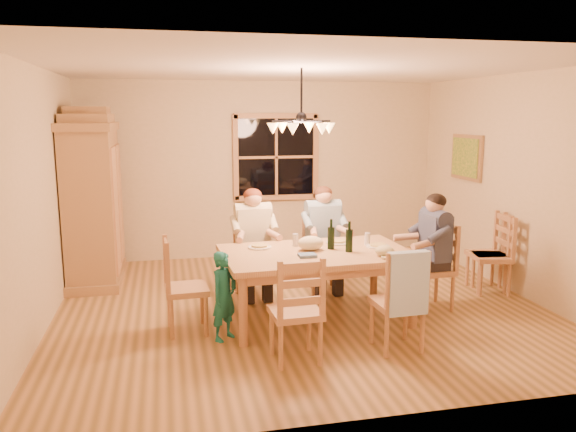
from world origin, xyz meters
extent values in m
plane|color=brown|center=(0.00, 0.00, 0.00)|extent=(5.50, 5.50, 0.00)
cube|color=white|center=(0.00, 0.00, 2.70)|extent=(5.50, 5.00, 0.02)
cube|color=#CABB8F|center=(0.00, 2.50, 1.35)|extent=(5.50, 0.02, 2.70)
cube|color=#CABB8F|center=(-2.75, 0.00, 1.35)|extent=(0.02, 5.00, 2.70)
cube|color=#CABB8F|center=(2.75, 0.00, 1.35)|extent=(0.02, 5.00, 2.70)
cube|color=black|center=(0.20, 2.48, 1.55)|extent=(1.20, 0.03, 1.20)
cube|color=#B1814E|center=(0.20, 2.46, 1.55)|extent=(1.30, 0.06, 1.30)
cube|color=#946540|center=(2.72, 1.20, 1.60)|extent=(0.04, 0.78, 0.64)
cube|color=#1E6B2D|center=(2.69, 1.20, 1.60)|extent=(0.02, 0.68, 0.54)
cylinder|color=black|center=(0.00, 0.00, 2.44)|extent=(0.02, 0.02, 0.53)
sphere|color=black|center=(0.00, 0.00, 2.17)|extent=(0.12, 0.12, 0.12)
cylinder|color=black|center=(0.16, 0.00, 2.13)|extent=(0.34, 0.02, 0.02)
cone|color=#FFB259|center=(0.32, 0.00, 2.05)|extent=(0.13, 0.13, 0.12)
cylinder|color=black|center=(0.08, 0.14, 2.13)|extent=(0.19, 0.31, 0.02)
cone|color=#FFB259|center=(0.16, 0.28, 2.05)|extent=(0.13, 0.13, 0.12)
cylinder|color=black|center=(-0.08, 0.14, 2.13)|extent=(0.19, 0.31, 0.02)
cone|color=#FFB259|center=(-0.16, 0.28, 2.05)|extent=(0.13, 0.13, 0.12)
cylinder|color=black|center=(-0.16, 0.00, 2.13)|extent=(0.34, 0.02, 0.02)
cone|color=#FFB259|center=(-0.32, 0.00, 2.05)|extent=(0.13, 0.13, 0.12)
cylinder|color=black|center=(-0.08, -0.14, 2.13)|extent=(0.19, 0.31, 0.02)
cone|color=#FFB259|center=(-0.16, -0.28, 2.05)|extent=(0.13, 0.13, 0.12)
cylinder|color=black|center=(0.08, -0.14, 2.13)|extent=(0.19, 0.31, 0.02)
cone|color=#FFB259|center=(0.16, -0.28, 2.05)|extent=(0.13, 0.13, 0.12)
cube|color=#946540|center=(-2.43, 1.58, 1.00)|extent=(0.60, 1.30, 2.00)
cube|color=#946540|center=(-2.43, 1.58, 2.05)|extent=(0.66, 1.40, 0.10)
cube|color=#946540|center=(-2.43, 1.58, 2.15)|extent=(0.58, 1.00, 0.12)
cube|color=#946540|center=(-2.43, 1.58, 2.25)|extent=(0.52, 0.55, 0.10)
cube|color=#B1814E|center=(-2.12, 1.25, 1.00)|extent=(0.03, 0.55, 1.60)
cube|color=#B1814E|center=(-2.12, 1.91, 1.00)|extent=(0.03, 0.55, 1.60)
cube|color=#946540|center=(-2.43, 1.58, 0.06)|extent=(0.66, 1.40, 0.12)
cube|color=#B07A4E|center=(0.07, -0.44, 0.73)|extent=(2.05, 1.31, 0.06)
cube|color=#B1814E|center=(0.07, -0.44, 0.65)|extent=(1.89, 1.15, 0.10)
cylinder|color=#B1814E|center=(-0.81, -0.99, 0.35)|extent=(0.09, 0.09, 0.70)
cylinder|color=#B1814E|center=(0.99, -0.91, 0.35)|extent=(0.09, 0.09, 0.70)
cylinder|color=#B1814E|center=(-0.85, 0.03, 0.35)|extent=(0.09, 0.09, 0.70)
cylinder|color=#B1814E|center=(0.94, 0.11, 0.35)|extent=(0.09, 0.09, 0.70)
cube|color=#B1814E|center=(-0.47, 0.48, 0.45)|extent=(0.46, 0.44, 0.06)
cube|color=#B1814E|center=(-0.47, 0.48, 0.72)|extent=(0.38, 0.07, 0.54)
cube|color=#B1814E|center=(0.41, 0.52, 0.45)|extent=(0.46, 0.44, 0.06)
cube|color=#B1814E|center=(0.41, 0.52, 0.72)|extent=(0.38, 0.07, 0.54)
cube|color=#B1814E|center=(-0.39, -1.40, 0.45)|extent=(0.46, 0.44, 0.06)
cube|color=#B1814E|center=(-0.39, -1.40, 0.72)|extent=(0.38, 0.07, 0.54)
cube|color=#B1814E|center=(0.61, -1.36, 0.45)|extent=(0.46, 0.44, 0.06)
cube|color=#B1814E|center=(0.61, -1.36, 0.72)|extent=(0.38, 0.07, 0.54)
cube|color=#B1814E|center=(-1.32, -0.50, 0.45)|extent=(0.44, 0.46, 0.06)
cube|color=#B1814E|center=(-1.32, -0.50, 0.72)|extent=(0.07, 0.38, 0.54)
cube|color=#B1814E|center=(1.45, -0.38, 0.45)|extent=(0.44, 0.46, 0.06)
cube|color=#B1814E|center=(1.45, -0.38, 0.72)|extent=(0.07, 0.38, 0.54)
cube|color=beige|center=(-0.47, 0.48, 0.84)|extent=(0.41, 0.24, 0.52)
cube|color=#262328|center=(-0.47, 0.48, 0.53)|extent=(0.40, 0.44, 0.14)
sphere|color=tan|center=(-0.47, 0.48, 1.22)|extent=(0.21, 0.21, 0.21)
ellipsoid|color=#592614|center=(-0.47, 0.48, 1.25)|extent=(0.22, 0.22, 0.17)
cube|color=#306484|center=(0.41, 0.52, 0.84)|extent=(0.41, 0.24, 0.52)
cube|color=#262328|center=(0.41, 0.52, 0.53)|extent=(0.40, 0.44, 0.14)
sphere|color=tan|center=(0.41, 0.52, 1.22)|extent=(0.21, 0.21, 0.21)
ellipsoid|color=#381E11|center=(0.41, 0.52, 1.25)|extent=(0.22, 0.22, 0.17)
cube|color=#39415B|center=(1.45, -0.38, 0.84)|extent=(0.24, 0.41, 0.52)
cube|color=#262328|center=(1.45, -0.38, 0.53)|extent=(0.44, 0.40, 0.14)
sphere|color=tan|center=(1.45, -0.38, 1.22)|extent=(0.21, 0.21, 0.21)
ellipsoid|color=black|center=(1.45, -0.38, 1.25)|extent=(0.22, 0.22, 0.17)
cube|color=#ACCDEA|center=(0.62, -1.55, 0.70)|extent=(0.38, 0.12, 0.58)
cylinder|color=black|center=(0.25, -0.37, 0.93)|extent=(0.08, 0.08, 0.33)
cylinder|color=black|center=(0.40, -0.53, 0.93)|extent=(0.08, 0.08, 0.33)
cylinder|color=white|center=(-0.50, -0.17, 0.77)|extent=(0.26, 0.26, 0.02)
cylinder|color=white|center=(0.39, -0.13, 0.77)|extent=(0.26, 0.26, 0.02)
cylinder|color=white|center=(0.78, -0.40, 0.77)|extent=(0.26, 0.26, 0.02)
cylinder|color=silver|center=(-0.10, -0.16, 0.83)|extent=(0.06, 0.06, 0.14)
cylinder|color=silver|center=(0.69, -0.29, 0.83)|extent=(0.06, 0.06, 0.14)
ellipsoid|color=#BFB77F|center=(0.70, -0.78, 0.82)|extent=(0.20, 0.20, 0.11)
cube|color=slate|center=(-0.09, -0.65, 0.78)|extent=(0.19, 0.15, 0.03)
ellipsoid|color=#C4BC8E|center=(0.02, -0.37, 0.84)|extent=(0.28, 0.22, 0.15)
imported|color=#19726F|center=(-0.96, -0.78, 0.45)|extent=(0.38, 0.38, 0.89)
cube|color=#B1814E|center=(2.45, 0.11, 0.45)|extent=(0.47, 0.49, 0.06)
cube|color=#B1814E|center=(2.45, 0.11, 0.72)|extent=(0.10, 0.38, 0.54)
cube|color=#B1814E|center=(2.45, 0.00, 0.45)|extent=(0.53, 0.54, 0.06)
cube|color=#B1814E|center=(2.45, 0.00, 0.72)|extent=(0.15, 0.38, 0.54)
camera|label=1|loc=(-1.48, -6.07, 2.21)|focal=35.00mm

